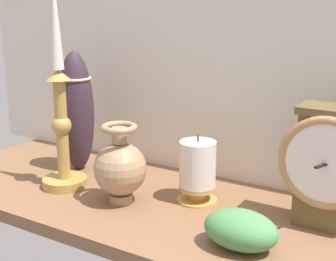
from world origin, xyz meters
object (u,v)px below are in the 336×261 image
mantel_clock (329,166)px  brass_vase_bulbous (120,167)px  candlestick_tall_left (61,116)px  tall_ceramic_vase (76,111)px  pillar_candle_front (197,170)px

mantel_clock → brass_vase_bulbous: size_ratio=1.35×
candlestick_tall_left → brass_vase_bulbous: size_ratio=2.89×
brass_vase_bulbous → mantel_clock: bearing=15.3°
candlestick_tall_left → brass_vase_bulbous: (14.23, -0.23, -7.72)cm
brass_vase_bulbous → tall_ceramic_vase: tall_ceramic_vase is taller
pillar_candle_front → candlestick_tall_left: bearing=-163.7°
candlestick_tall_left → tall_ceramic_vase: 10.48cm
candlestick_tall_left → brass_vase_bulbous: 16.19cm
mantel_clock → candlestick_tall_left: bearing=-169.3°
candlestick_tall_left → pillar_candle_front: candlestick_tall_left is taller
candlestick_tall_left → tall_ceramic_vase: (-4.53, 9.33, -1.46)cm
mantel_clock → brass_vase_bulbous: mantel_clock is taller
tall_ceramic_vase → candlestick_tall_left: bearing=-64.1°
mantel_clock → pillar_candle_front: 23.39cm
mantel_clock → brass_vase_bulbous: (-34.65, -9.50, -3.75)cm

